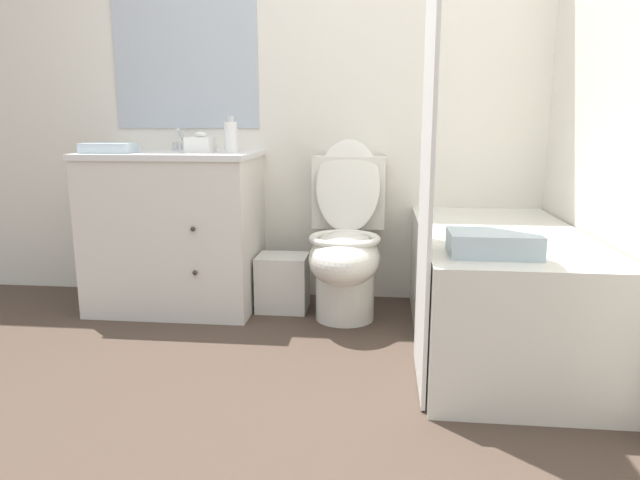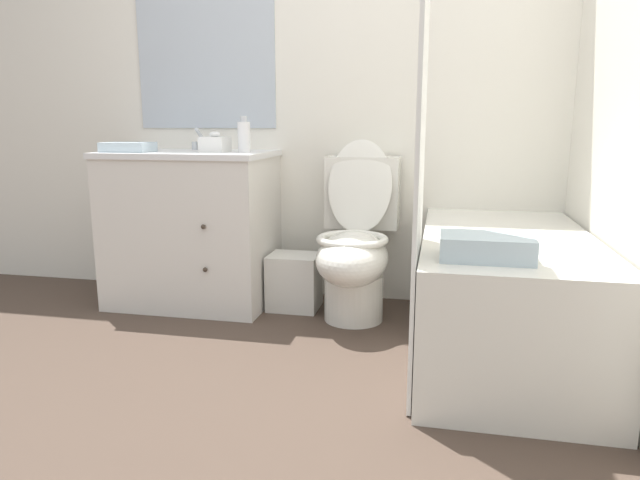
# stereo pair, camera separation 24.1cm
# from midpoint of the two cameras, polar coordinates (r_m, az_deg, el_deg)

# --- Properties ---
(ground_plane) EXTENTS (14.00, 14.00, 0.00)m
(ground_plane) POSITION_cam_midpoint_polar(r_m,az_deg,el_deg) (1.97, -8.36, -18.77)
(ground_plane) COLOR #47382D
(wall_back) EXTENTS (8.00, 0.06, 2.50)m
(wall_back) POSITION_cam_midpoint_polar(r_m,az_deg,el_deg) (3.24, -1.97, 16.25)
(wall_back) COLOR white
(wall_back) RESTS_ON ground_plane
(wall_right) EXTENTS (0.05, 2.54, 2.50)m
(wall_right) POSITION_cam_midpoint_polar(r_m,az_deg,el_deg) (2.54, 25.18, 16.43)
(wall_right) COLOR white
(wall_right) RESTS_ON ground_plane
(vanity_cabinet) EXTENTS (0.88, 0.59, 0.84)m
(vanity_cabinet) POSITION_cam_midpoint_polar(r_m,az_deg,el_deg) (3.19, -16.32, 1.05)
(vanity_cabinet) COLOR silver
(vanity_cabinet) RESTS_ON ground_plane
(sink_faucet) EXTENTS (0.14, 0.12, 0.12)m
(sink_faucet) POSITION_cam_midpoint_polar(r_m,az_deg,el_deg) (3.32, -15.50, 9.24)
(sink_faucet) COLOR silver
(sink_faucet) RESTS_ON vanity_cabinet
(toilet) EXTENTS (0.39, 0.70, 0.91)m
(toilet) POSITION_cam_midpoint_polar(r_m,az_deg,el_deg) (2.91, 0.24, -0.44)
(toilet) COLOR silver
(toilet) RESTS_ON ground_plane
(bathtub) EXTENTS (0.69, 1.39, 0.53)m
(bathtub) POSITION_cam_midpoint_polar(r_m,az_deg,el_deg) (2.61, 14.83, -4.83)
(bathtub) COLOR silver
(bathtub) RESTS_ON ground_plane
(shower_curtain) EXTENTS (0.02, 0.49, 1.97)m
(shower_curtain) POSITION_cam_midpoint_polar(r_m,az_deg,el_deg) (2.08, 7.51, 11.58)
(shower_curtain) COLOR white
(shower_curtain) RESTS_ON ground_plane
(wastebasket) EXTENTS (0.27, 0.23, 0.30)m
(wastebasket) POSITION_cam_midpoint_polar(r_m,az_deg,el_deg) (3.08, -6.00, -4.28)
(wastebasket) COLOR silver
(wastebasket) RESTS_ON ground_plane
(tissue_box) EXTENTS (0.13, 0.15, 0.10)m
(tissue_box) POSITION_cam_midpoint_polar(r_m,az_deg,el_deg) (3.04, -14.13, 9.26)
(tissue_box) COLOR white
(tissue_box) RESTS_ON vanity_cabinet
(soap_dispenser) EXTENTS (0.07, 0.07, 0.18)m
(soap_dispenser) POSITION_cam_midpoint_polar(r_m,az_deg,el_deg) (2.99, -11.24, 10.13)
(soap_dispenser) COLOR white
(soap_dispenser) RESTS_ON vanity_cabinet
(hand_towel_folded) EXTENTS (0.25, 0.16, 0.05)m
(hand_towel_folded) POSITION_cam_midpoint_polar(r_m,az_deg,el_deg) (3.13, -22.47, 8.49)
(hand_towel_folded) COLOR silver
(hand_towel_folded) RESTS_ON vanity_cabinet
(bath_towel_folded) EXTENTS (0.31, 0.21, 0.08)m
(bath_towel_folded) POSITION_cam_midpoint_polar(r_m,az_deg,el_deg) (2.07, 13.80, -0.38)
(bath_towel_folded) COLOR silver
(bath_towel_folded) RESTS_ON bathtub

